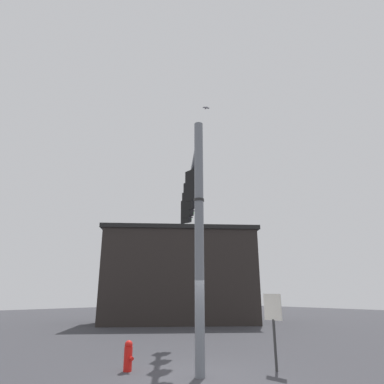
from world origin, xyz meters
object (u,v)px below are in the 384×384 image
(traffic_light_arm_end, at_px, (187,212))
(street_name_sign, at_px, (198,203))
(bird_flying, at_px, (206,108))
(traffic_light_mid_inner, at_px, (191,196))
(traffic_light_mid_outer, at_px, (189,205))
(fire_hydrant, at_px, (128,356))
(traffic_light_nearest_pole, at_px, (194,186))
(historical_marker, at_px, (273,319))

(traffic_light_arm_end, xyz_separation_m, street_name_sign, (4.88, -3.95, -1.19))
(street_name_sign, xyz_separation_m, bird_flying, (-0.97, 1.42, 4.46))
(traffic_light_mid_inner, distance_m, traffic_light_mid_outer, 1.45)
(bird_flying, xyz_separation_m, fire_hydrant, (-0.69, -2.68, -8.95))
(fire_hydrant, bearing_deg, bird_flying, 75.58)
(traffic_light_nearest_pole, bearing_deg, street_name_sign, -39.38)
(traffic_light_nearest_pole, xyz_separation_m, historical_marker, (2.74, 0.68, -4.69))
(street_name_sign, distance_m, fire_hydrant, 4.94)
(traffic_light_nearest_pole, bearing_deg, traffic_light_arm_end, 141.12)
(traffic_light_arm_end, xyz_separation_m, historical_marker, (6.13, -2.05, -4.69))
(traffic_light_mid_outer, height_order, traffic_light_arm_end, same)
(traffic_light_nearest_pole, bearing_deg, traffic_light_mid_outer, 141.12)
(traffic_light_mid_outer, relative_size, traffic_light_arm_end, 1.00)
(fire_hydrant, relative_size, historical_marker, 0.39)
(bird_flying, relative_size, historical_marker, 0.14)
(traffic_light_nearest_pole, bearing_deg, traffic_light_mid_inner, 141.12)
(traffic_light_nearest_pole, relative_size, historical_marker, 0.62)
(traffic_light_arm_end, relative_size, street_name_sign, 1.13)
(traffic_light_nearest_pole, bearing_deg, historical_marker, 13.99)
(traffic_light_mid_outer, relative_size, street_name_sign, 1.13)
(fire_hydrant, height_order, historical_marker, historical_marker)
(traffic_light_nearest_pole, distance_m, historical_marker, 5.48)
(traffic_light_arm_end, xyz_separation_m, fire_hydrant, (3.22, -5.21, -5.68))
(street_name_sign, bearing_deg, traffic_light_mid_outer, 140.92)
(traffic_light_mid_outer, bearing_deg, historical_marker, -12.81)
(traffic_light_nearest_pole, xyz_separation_m, traffic_light_arm_end, (-3.39, 2.73, 0.00))
(fire_hydrant, distance_m, historical_marker, 4.41)
(traffic_light_arm_end, distance_m, fire_hydrant, 8.35)
(historical_marker, bearing_deg, street_name_sign, -123.33)
(traffic_light_nearest_pole, height_order, fire_hydrant, traffic_light_nearest_pole)
(traffic_light_mid_inner, relative_size, fire_hydrant, 1.59)
(traffic_light_mid_outer, height_order, fire_hydrant, traffic_light_mid_outer)
(bird_flying, bearing_deg, historical_marker, 12.30)
(bird_flying, bearing_deg, traffic_light_mid_inner, 156.74)
(traffic_light_mid_inner, distance_m, fire_hydrant, 6.68)
(traffic_light_nearest_pole, relative_size, street_name_sign, 1.13)
(bird_flying, height_order, historical_marker, bird_flying)
(traffic_light_nearest_pole, xyz_separation_m, street_name_sign, (1.49, -1.22, -1.19))
(traffic_light_arm_end, distance_m, street_name_sign, 6.39)
(traffic_light_mid_outer, xyz_separation_m, street_name_sign, (3.75, -3.04, -1.19))
(traffic_light_mid_inner, xyz_separation_m, traffic_light_mid_outer, (-1.13, 0.91, 0.00))
(traffic_light_arm_end, bearing_deg, traffic_light_mid_outer, -38.88)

